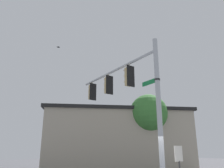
% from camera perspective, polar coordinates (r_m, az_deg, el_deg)
% --- Properties ---
extents(signal_pole, '(0.23, 0.23, 7.25)m').
position_cam_1_polar(signal_pole, '(10.35, 12.06, -6.85)').
color(signal_pole, '#ADB2B7').
rests_on(signal_pole, ground).
extents(mast_arm, '(0.43, 7.29, 0.15)m').
position_cam_1_polar(mast_arm, '(13.82, 0.43, 3.36)').
color(mast_arm, '#ADB2B7').
extents(traffic_light_nearest_pole, '(0.54, 0.49, 1.31)m').
position_cam_1_polar(traffic_light_nearest_pole, '(12.45, 4.27, 1.89)').
color(traffic_light_nearest_pole, black).
extents(traffic_light_mid_inner, '(0.54, 0.49, 1.31)m').
position_cam_1_polar(traffic_light_mid_inner, '(14.11, -1.09, -0.35)').
color(traffic_light_mid_inner, black).
extents(traffic_light_mid_outer, '(0.54, 0.49, 1.31)m').
position_cam_1_polar(traffic_light_mid_outer, '(15.88, -5.29, -2.11)').
color(traffic_light_mid_outer, black).
extents(street_name_sign, '(0.27, 1.18, 0.22)m').
position_cam_1_polar(street_name_sign, '(10.90, 10.45, 0.71)').
color(street_name_sign, '#147238').
extents(bird_flying, '(0.29, 0.35, 0.09)m').
position_cam_1_polar(bird_flying, '(19.61, -13.69, 9.23)').
color(bird_flying, black).
extents(storefront_building, '(16.05, 13.85, 5.66)m').
position_cam_1_polar(storefront_building, '(23.19, 0.98, -14.24)').
color(storefront_building, '#A89E89').
rests_on(storefront_building, ground).
extents(tree_by_storefront, '(3.45, 3.45, 6.85)m').
position_cam_1_polar(tree_by_storefront, '(20.70, 9.42, -7.50)').
color(tree_by_storefront, '#4C3823').
rests_on(tree_by_storefront, ground).
extents(historical_marker, '(0.60, 0.08, 2.13)m').
position_cam_1_polar(historical_marker, '(12.16, 16.91, -18.42)').
color(historical_marker, '#333333').
rests_on(historical_marker, ground).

